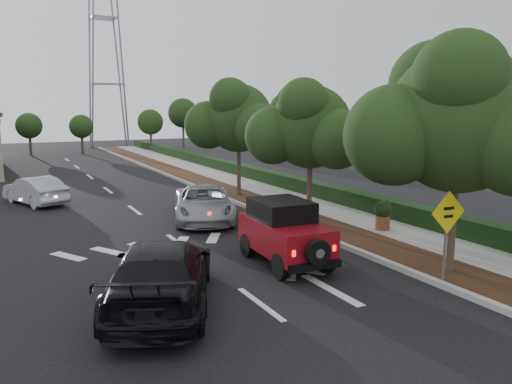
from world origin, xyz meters
TOP-DOWN VIEW (x-y plane):
  - ground at (0.00, 0.00)m, footprint 120.00×120.00m
  - curb at (4.60, 12.00)m, footprint 0.20×70.00m
  - planting_strip at (5.60, 12.00)m, footprint 1.80×70.00m
  - sidewalk at (7.50, 12.00)m, footprint 2.00×70.00m
  - hedge at (8.90, 12.00)m, footprint 0.80×70.00m
  - transmission_tower at (6.00, 48.00)m, footprint 7.00×4.00m
  - street_tree_near at (5.60, -0.50)m, footprint 3.80×3.80m
  - street_tree_mid at (5.60, 6.50)m, footprint 3.20×3.20m
  - street_tree_far at (5.60, 13.00)m, footprint 3.40×3.40m
  - red_jeep at (2.05, 2.51)m, footprint 1.79×3.69m
  - silver_suv_ahead at (2.03, 8.77)m, footprint 3.69×5.37m
  - black_suv_oncoming at (-2.06, 0.93)m, footprint 4.09×5.75m
  - silver_sedan_oncoming at (-3.80, 15.51)m, footprint 2.78×4.21m
  - speed_hump_sign at (4.81, -1.01)m, footprint 1.10×0.10m
  - terracotta_planter at (7.06, 3.87)m, footprint 0.65×0.65m

SIDE VIEW (x-z plane):
  - ground at x=0.00m, z-range 0.00..0.00m
  - transmission_tower at x=6.00m, z-range -14.00..14.00m
  - street_tree_near at x=5.60m, z-range -2.96..2.96m
  - street_tree_mid at x=5.60m, z-range -2.66..2.66m
  - street_tree_far at x=5.60m, z-range -2.81..2.81m
  - planting_strip at x=5.60m, z-range 0.00..0.12m
  - sidewalk at x=7.50m, z-range 0.00..0.12m
  - curb at x=4.60m, z-range 0.00..0.15m
  - hedge at x=8.90m, z-range 0.00..0.80m
  - silver_sedan_oncoming at x=-3.80m, z-range 0.00..1.31m
  - silver_suv_ahead at x=2.03m, z-range 0.00..1.36m
  - terracotta_planter at x=7.06m, z-range 0.20..1.34m
  - black_suv_oncoming at x=-2.06m, z-range 0.00..1.55m
  - red_jeep at x=2.05m, z-range 0.01..1.87m
  - speed_hump_sign at x=4.81m, z-range 0.45..2.78m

